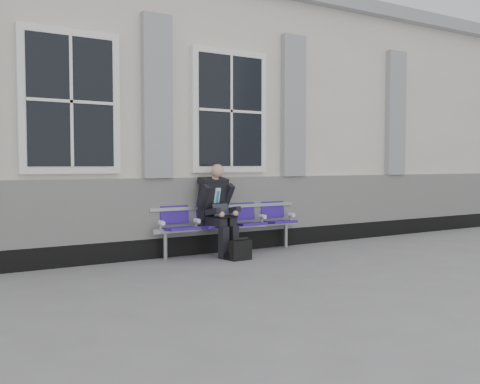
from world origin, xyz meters
TOP-DOWN VIEW (x-y plane):
  - ground at (0.00, 0.00)m, footprint 70.00×70.00m
  - station_building at (-0.02, 3.47)m, footprint 14.40×4.40m
  - bench at (0.26, 1.32)m, footprint 2.60×0.47m
  - businessman at (-0.03, 1.19)m, footprint 0.59×0.80m
  - briefcase at (0.07, 0.67)m, footprint 0.33×0.15m

SIDE VIEW (x-z plane):
  - ground at x=0.00m, z-range 0.00..0.00m
  - briefcase at x=0.07m, z-range -0.01..0.32m
  - bench at x=0.26m, z-range 0.10..1.01m
  - businessman at x=-0.03m, z-range 0.06..1.47m
  - station_building at x=-0.02m, z-range -0.02..4.47m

